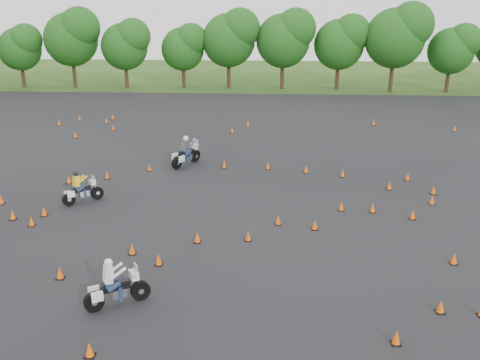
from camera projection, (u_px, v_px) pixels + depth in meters
name	position (u px, v px, depth m)	size (l,w,h in m)	color
ground	(235.00, 234.00, 23.91)	(140.00, 140.00, 0.00)	#2D5119
asphalt_pad	(242.00, 189.00, 29.58)	(62.00, 62.00, 0.00)	black
treeline	(293.00, 54.00, 54.99)	(87.28, 32.02, 10.61)	#1B4D16
traffic_cones	(226.00, 189.00, 28.95)	(35.66, 33.22, 0.45)	#E55509
rider_grey	(185.00, 150.00, 33.43)	(2.58, 0.79, 1.99)	#3A3E41
rider_yellow	(83.00, 187.00, 27.30)	(2.18, 0.67, 1.68)	yellow
rider_white	(117.00, 282.00, 18.09)	(2.30, 0.71, 1.77)	silver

